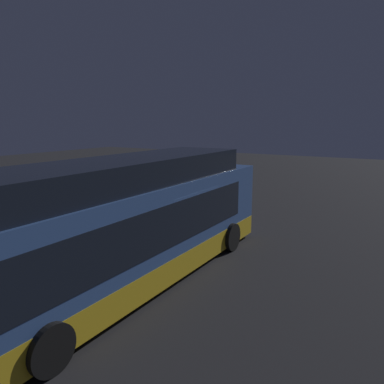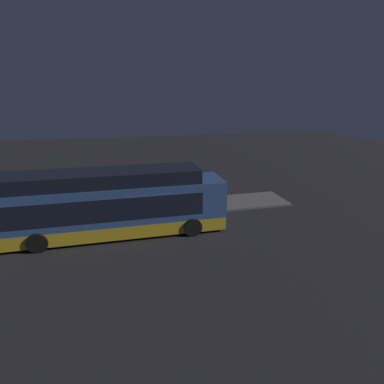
% 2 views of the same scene
% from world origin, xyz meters
% --- Properties ---
extents(ground, '(80.00, 80.00, 0.00)m').
position_xyz_m(ground, '(0.00, 0.00, 0.00)').
color(ground, '#232326').
extents(platform, '(20.00, 2.89, 0.13)m').
position_xyz_m(platform, '(0.00, 3.05, 0.06)').
color(platform, '#605B56').
rests_on(platform, ground).
extents(bus_lead, '(11.99, 2.78, 3.56)m').
position_xyz_m(bus_lead, '(-1.82, 0.00, 1.61)').
color(bus_lead, '#33518C').
rests_on(bus_lead, ground).
extents(passenger_boarding, '(0.56, 0.41, 1.72)m').
position_xyz_m(passenger_boarding, '(1.44, 3.50, 1.07)').
color(passenger_boarding, gray).
rests_on(passenger_boarding, platform).
extents(passenger_waiting, '(0.43, 0.57, 1.57)m').
position_xyz_m(passenger_waiting, '(4.22, 3.64, 0.98)').
color(passenger_waiting, silver).
rests_on(passenger_waiting, platform).
extents(suitcase, '(0.47, 0.26, 0.82)m').
position_xyz_m(suitcase, '(1.91, 3.58, 0.42)').
color(suitcase, '#334C7F').
rests_on(suitcase, platform).
extents(trash_bin, '(0.44, 0.44, 0.65)m').
position_xyz_m(trash_bin, '(2.94, 3.91, 0.45)').
color(trash_bin, '#3F3F44').
rests_on(trash_bin, platform).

